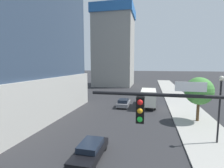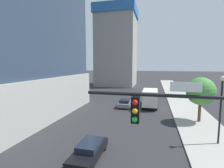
# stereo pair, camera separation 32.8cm
# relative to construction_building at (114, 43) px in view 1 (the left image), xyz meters

# --- Properties ---
(sidewalk) EXTENTS (5.36, 120.00, 0.15)m
(sidewalk) POSITION_rel_construction_building_xyz_m (18.57, -37.45, -14.75)
(sidewalk) COLOR #9E9B93
(sidewalk) RESTS_ON ground
(construction_building) EXTENTS (24.62, 18.37, 36.41)m
(construction_building) POSITION_rel_construction_building_xyz_m (0.00, 0.00, 0.00)
(construction_building) COLOR #9E9B93
(construction_building) RESTS_ON ground
(traffic_light_pole) EXTENTS (5.95, 0.48, 6.71)m
(traffic_light_pole) POSITION_rel_construction_building_xyz_m (14.56, -52.80, -10.07)
(traffic_light_pole) COLOR black
(traffic_light_pole) RESTS_ON sidewalk
(street_lamp) EXTENTS (0.44, 0.44, 6.26)m
(street_lamp) POSITION_rel_construction_building_xyz_m (19.02, -42.48, -10.62)
(street_lamp) COLOR black
(street_lamp) RESTS_ON sidewalk
(street_tree) EXTENTS (3.52, 3.52, 5.68)m
(street_tree) POSITION_rel_construction_building_xyz_m (18.86, -36.15, -10.77)
(street_tree) COLOR brown
(street_tree) RESTS_ON sidewalk
(car_black) EXTENTS (1.86, 4.66, 1.27)m
(car_black) POSITION_rel_construction_building_xyz_m (8.26, -47.47, -14.17)
(car_black) COLOR black
(car_black) RESTS_ON ground
(car_gray) EXTENTS (1.94, 4.28, 1.39)m
(car_gray) POSITION_rel_construction_building_xyz_m (8.26, -30.47, -14.13)
(car_gray) COLOR slate
(car_gray) RESTS_ON ground
(box_truck) EXTENTS (2.43, 7.31, 3.12)m
(box_truck) POSITION_rel_construction_building_xyz_m (12.52, -29.24, -13.06)
(box_truck) COLOR #1E4799
(box_truck) RESTS_ON ground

